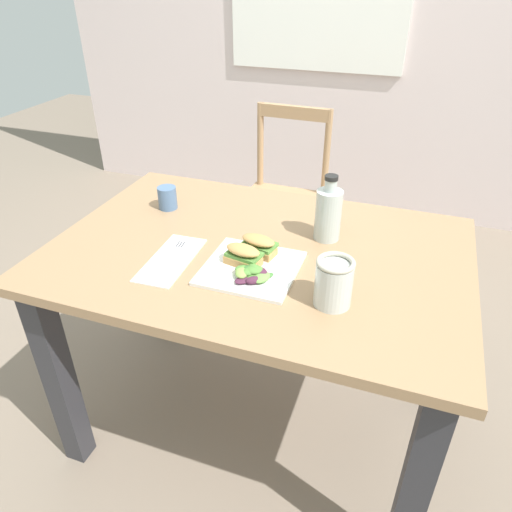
% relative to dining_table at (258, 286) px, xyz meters
% --- Properties ---
extents(ground_plane, '(7.86, 7.86, 0.00)m').
position_rel_dining_table_xyz_m(ground_plane, '(-0.03, 0.03, -0.61)').
color(ground_plane, '#7A6B5B').
extents(dining_table, '(1.20, 0.82, 0.74)m').
position_rel_dining_table_xyz_m(dining_table, '(0.00, 0.00, 0.00)').
color(dining_table, '#997551').
rests_on(dining_table, ground).
extents(chair_wooden_far, '(0.41, 0.41, 0.87)m').
position_rel_dining_table_xyz_m(chair_wooden_far, '(-0.20, 0.94, -0.16)').
color(chair_wooden_far, tan).
rests_on(chair_wooden_far, ground).
extents(plate_lunch, '(0.25, 0.25, 0.01)m').
position_rel_dining_table_xyz_m(plate_lunch, '(0.02, -0.11, 0.14)').
color(plate_lunch, white).
rests_on(plate_lunch, dining_table).
extents(sandwich_half_front, '(0.11, 0.08, 0.06)m').
position_rel_dining_table_xyz_m(sandwich_half_front, '(-0.00, -0.10, 0.17)').
color(sandwich_half_front, tan).
rests_on(sandwich_half_front, plate_lunch).
extents(sandwich_half_back, '(0.11, 0.08, 0.06)m').
position_rel_dining_table_xyz_m(sandwich_half_back, '(0.02, -0.04, 0.17)').
color(sandwich_half_back, tan).
rests_on(sandwich_half_back, plate_lunch).
extents(salad_mixed_greens, '(0.11, 0.11, 0.03)m').
position_rel_dining_table_xyz_m(salad_mixed_greens, '(0.04, -0.16, 0.16)').
color(salad_mixed_greens, '#3D7033').
rests_on(salad_mixed_greens, plate_lunch).
extents(napkin_folded, '(0.12, 0.26, 0.00)m').
position_rel_dining_table_xyz_m(napkin_folded, '(-0.21, -0.14, 0.14)').
color(napkin_folded, silver).
rests_on(napkin_folded, dining_table).
extents(fork_on_napkin, '(0.04, 0.19, 0.00)m').
position_rel_dining_table_xyz_m(fork_on_napkin, '(-0.21, -0.12, 0.14)').
color(fork_on_napkin, silver).
rests_on(fork_on_napkin, napkin_folded).
extents(bottle_cold_brew, '(0.08, 0.08, 0.20)m').
position_rel_dining_table_xyz_m(bottle_cold_brew, '(0.17, 0.13, 0.21)').
color(bottle_cold_brew, black).
rests_on(bottle_cold_brew, dining_table).
extents(mason_jar_iced_tea, '(0.09, 0.09, 0.12)m').
position_rel_dining_table_xyz_m(mason_jar_iced_tea, '(0.26, -0.18, 0.19)').
color(mason_jar_iced_tea, '#C67528').
rests_on(mason_jar_iced_tea, dining_table).
extents(cup_extra_side, '(0.06, 0.06, 0.08)m').
position_rel_dining_table_xyz_m(cup_extra_side, '(-0.37, 0.15, 0.17)').
color(cup_extra_side, '#4C6B93').
rests_on(cup_extra_side, dining_table).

